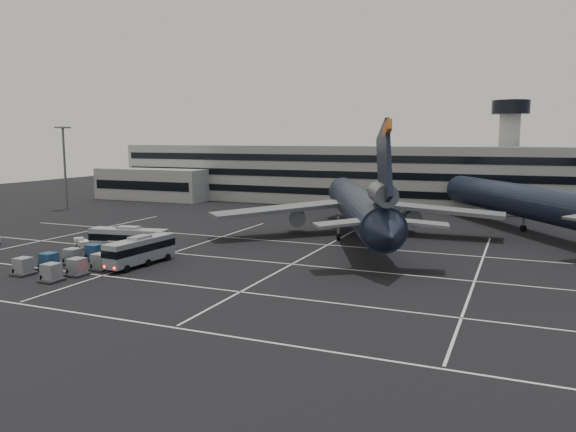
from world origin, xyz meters
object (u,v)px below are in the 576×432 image
object	(u,v)px
uld_cluster	(80,260)
trijet_main	(358,206)
bus_near	(140,249)
bus_far	(129,239)

from	to	relation	value
uld_cluster	trijet_main	bearing A→B (deg)	51.75
bus_near	bus_far	bearing A→B (deg)	143.22
trijet_main	bus_near	size ratio (longest dim) A/B	5.10
bus_near	bus_far	size ratio (longest dim) A/B	0.97
trijet_main	uld_cluster	xyz separation A→B (m)	(-25.89, -32.84, -4.26)
bus_near	trijet_main	bearing A→B (deg)	60.22
bus_far	trijet_main	bearing A→B (deg)	-56.27
bus_far	uld_cluster	distance (m)	9.22
bus_near	uld_cluster	distance (m)	7.34
uld_cluster	bus_near	bearing A→B (deg)	33.22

